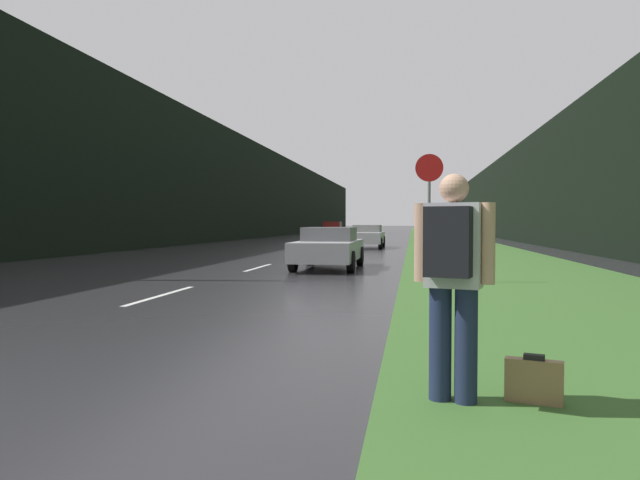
% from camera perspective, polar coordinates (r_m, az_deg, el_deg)
% --- Properties ---
extents(grass_verge, '(6.00, 240.00, 0.02)m').
position_cam_1_polar(grass_verge, '(42.17, 12.93, -0.23)').
color(grass_verge, '#386028').
rests_on(grass_verge, ground_plane).
extents(lane_stripe_b, '(0.12, 3.00, 0.01)m').
position_cam_1_polar(lane_stripe_b, '(11.49, -15.55, -5.35)').
color(lane_stripe_b, silver).
rests_on(lane_stripe_b, ground_plane).
extents(lane_stripe_c, '(0.12, 3.00, 0.01)m').
position_cam_1_polar(lane_stripe_c, '(18.05, -6.18, -2.75)').
color(lane_stripe_c, silver).
rests_on(lane_stripe_c, ground_plane).
extents(lane_stripe_d, '(0.12, 3.00, 0.01)m').
position_cam_1_polar(lane_stripe_d, '(24.85, -1.88, -1.52)').
color(lane_stripe_d, silver).
rests_on(lane_stripe_d, ground_plane).
extents(lane_stripe_e, '(0.12, 3.00, 0.01)m').
position_cam_1_polar(lane_stripe_e, '(31.74, 0.57, -0.82)').
color(lane_stripe_e, silver).
rests_on(lane_stripe_e, ground_plane).
extents(lane_stripe_f, '(0.12, 3.00, 0.01)m').
position_cam_1_polar(lane_stripe_f, '(38.67, 2.14, -0.37)').
color(lane_stripe_f, silver).
rests_on(lane_stripe_f, ground_plane).
extents(treeline_far_side, '(2.00, 140.00, 8.88)m').
position_cam_1_polar(treeline_far_side, '(54.35, -7.12, 4.89)').
color(treeline_far_side, black).
rests_on(treeline_far_side, ground_plane).
extents(treeline_near_side, '(2.00, 140.00, 7.31)m').
position_cam_1_polar(treeline_near_side, '(52.83, 18.78, 4.06)').
color(treeline_near_side, black).
rests_on(treeline_near_side, ground_plane).
extents(stop_sign, '(0.65, 0.07, 3.02)m').
position_cam_1_polar(stop_sign, '(13.60, 10.85, 3.43)').
color(stop_sign, slate).
rests_on(stop_sign, ground_plane).
extents(hitchhiker_with_backpack, '(0.60, 0.50, 1.78)m').
position_cam_1_polar(hitchhiker_with_backpack, '(4.48, 13.11, -3.21)').
color(hitchhiker_with_backpack, '#1E2847').
rests_on(hitchhiker_with_backpack, ground_plane).
extents(suitcase, '(0.44, 0.21, 0.39)m').
position_cam_1_polar(suitcase, '(4.79, 20.60, -13.14)').
color(suitcase, olive).
rests_on(suitcase, ground_plane).
extents(car_passing_near, '(1.87, 4.46, 1.27)m').
position_cam_1_polar(car_passing_near, '(17.55, 0.91, -0.73)').
color(car_passing_near, '#9E9EA3').
rests_on(car_passing_near, ground_plane).
extents(car_passing_far, '(1.87, 4.73, 1.29)m').
position_cam_1_polar(car_passing_far, '(32.24, 4.73, 0.40)').
color(car_passing_far, '#BCBCBC').
rests_on(car_passing_far, ground_plane).
extents(car_oncoming, '(1.88, 4.03, 1.54)m').
position_cam_1_polar(car_oncoming, '(50.63, 1.27, 0.97)').
color(car_oncoming, maroon).
rests_on(car_oncoming, ground_plane).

